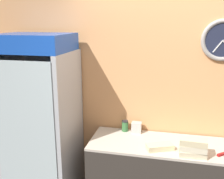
{
  "coord_description": "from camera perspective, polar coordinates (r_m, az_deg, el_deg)",
  "views": [
    {
      "loc": [
        -0.17,
        -1.71,
        2.13
      ],
      "look_at": [
        -0.75,
        0.88,
        1.42
      ],
      "focal_mm": 42.0,
      "sensor_mm": 36.0,
      "label": 1
    }
  ],
  "objects": [
    {
      "name": "napkin_dispenser",
      "position": [
        3.04,
        5.36,
        -8.21
      ],
      "size": [
        0.11,
        0.09,
        0.12
      ],
      "color": "#B7B2AD",
      "rests_on": "prep_counter"
    },
    {
      "name": "wall_back",
      "position": [
        3.0,
        15.57,
        -0.51
      ],
      "size": [
        5.2,
        0.1,
        2.7
      ],
      "color": "tan",
      "rests_on": "ground_plane"
    },
    {
      "name": "sandwich_stack_bottom",
      "position": [
        2.66,
        17.12,
        -13.17
      ],
      "size": [
        0.25,
        0.13,
        0.06
      ],
      "color": "beige",
      "rests_on": "prep_counter"
    },
    {
      "name": "condiment_jar",
      "position": [
        3.06,
        2.85,
        -7.92
      ],
      "size": [
        0.07,
        0.07,
        0.13
      ],
      "color": "#336B38",
      "rests_on": "prep_counter"
    },
    {
      "name": "beverage_cooler",
      "position": [
        3.08,
        -14.81,
        -5.34
      ],
      "size": [
        0.75,
        0.69,
        1.99
      ],
      "color": "#B2B7BC",
      "rests_on": "ground_plane"
    },
    {
      "name": "sandwich_stack_middle",
      "position": [
        2.63,
        17.22,
        -12.04
      ],
      "size": [
        0.25,
        0.13,
        0.06
      ],
      "color": "beige",
      "rests_on": "sandwich_stack_bottom"
    },
    {
      "name": "sandwich_stack_top",
      "position": [
        2.6,
        17.32,
        -10.88
      ],
      "size": [
        0.25,
        0.13,
        0.06
      ],
      "color": "beige",
      "rests_on": "sandwich_stack_middle"
    },
    {
      "name": "sandwich_flat_left",
      "position": [
        2.71,
        10.37,
        -12.19
      ],
      "size": [
        0.29,
        0.21,
        0.06
      ],
      "color": "beige",
      "rests_on": "prep_counter"
    }
  ]
}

